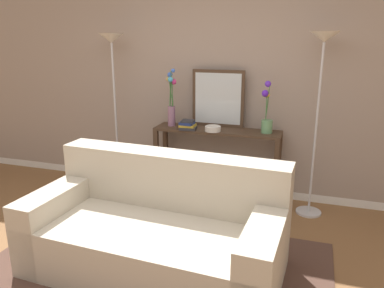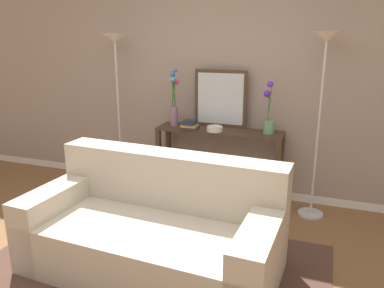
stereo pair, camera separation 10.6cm
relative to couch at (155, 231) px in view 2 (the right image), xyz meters
name	(u,v)px [view 2 (the right image)]	position (x,y,z in m)	size (l,w,h in m)	color
back_wall	(221,68)	(0.04, 1.75, 1.15)	(12.00, 0.15, 2.91)	white
area_rug	(147,276)	(0.00, -0.16, -0.30)	(2.72, 1.87, 0.01)	#51382D
couch	(155,231)	(0.00, 0.00, 0.00)	(2.01, 1.06, 0.88)	#BCB29E
console_table	(219,152)	(0.11, 1.45, 0.25)	(1.39, 0.33, 0.82)	#473323
floor_lamp_left	(116,69)	(-1.10, 1.38, 1.13)	(0.28, 0.28, 1.83)	silver
floor_lamp_right	(323,75)	(1.14, 1.38, 1.14)	(0.28, 0.28, 1.85)	silver
wall_mirror	(220,99)	(0.08, 1.59, 0.82)	(0.59, 0.02, 0.63)	#473323
vase_tall_flowers	(174,103)	(-0.43, 1.46, 0.77)	(0.11, 0.12, 0.64)	gray
vase_short_flowers	(269,116)	(0.64, 1.46, 0.69)	(0.13, 0.13, 0.54)	#669E6B
fruit_bowl	(215,129)	(0.09, 1.35, 0.54)	(0.17, 0.17, 0.06)	silver
book_stack	(190,125)	(-0.20, 1.35, 0.55)	(0.19, 0.18, 0.10)	#2D2D33
book_row_under_console	(190,190)	(-0.23, 1.45, -0.25)	(0.48, 0.18, 0.13)	silver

